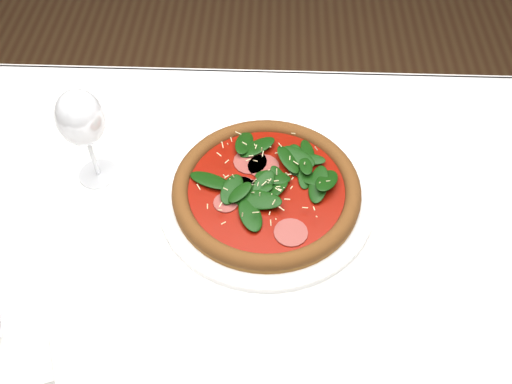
{
  "coord_description": "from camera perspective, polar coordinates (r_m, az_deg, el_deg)",
  "views": [
    {
      "loc": [
        0.04,
        -0.54,
        1.52
      ],
      "look_at": [
        0.02,
        0.06,
        0.77
      ],
      "focal_mm": 40.0,
      "sensor_mm": 36.0,
      "label": 1
    }
  ],
  "objects": [
    {
      "name": "dining_table",
      "position": [
        1.02,
        -1.37,
        -6.8
      ],
      "size": [
        1.21,
        0.81,
        0.75
      ],
      "color": "silver",
      "rests_on": "ground"
    },
    {
      "name": "pizza",
      "position": [
        0.95,
        1.05,
        0.46
      ],
      "size": [
        0.32,
        0.32,
        0.04
      ],
      "rotation": [
        0.0,
        0.0,
        0.02
      ],
      "color": "#A17227",
      "rests_on": "plate"
    },
    {
      "name": "plate",
      "position": [
        0.97,
        1.04,
        -0.33
      ],
      "size": [
        0.37,
        0.37,
        0.02
      ],
      "color": "white",
      "rests_on": "dining_table"
    },
    {
      "name": "wine_glass",
      "position": [
        0.95,
        -17.1,
        6.88
      ],
      "size": [
        0.08,
        0.08,
        0.19
      ],
      "color": "white",
      "rests_on": "dining_table"
    }
  ]
}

